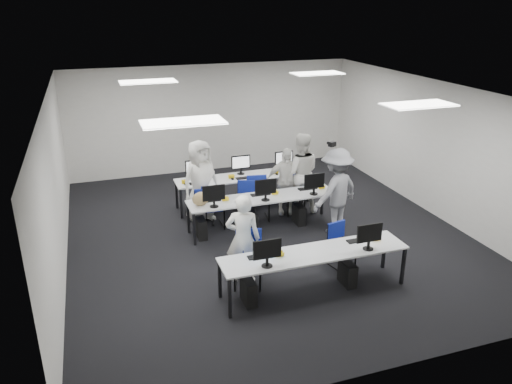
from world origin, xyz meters
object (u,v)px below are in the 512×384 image
object	(u,v)px
student_2	(201,181)
student_0	(243,239)
chair_4	(293,201)
photographer	(336,191)
chair_2	(213,214)
desk_mid	(263,199)
chair_0	(248,268)
chair_7	(295,197)
chair_5	(205,211)
student_1	(300,173)
desk_front	(314,255)
student_3	(285,181)
chair_6	(247,202)
chair_3	(258,206)
chair_1	(341,253)

from	to	relation	value
student_2	student_0	bearing A→B (deg)	-108.57
chair_4	photographer	xyz separation A→B (m)	(0.45, -1.19, 0.63)
chair_2	student_2	bearing A→B (deg)	111.50
desk_mid	chair_0	xyz separation A→B (m)	(-0.98, -2.04, -0.38)
chair_7	chair_4	bearing A→B (deg)	-108.81
chair_4	chair_5	size ratio (longest dim) A/B	1.05
student_0	photographer	world-z (taller)	photographer
student_1	chair_5	bearing A→B (deg)	17.38
desk_front	photographer	distance (m)	2.46
student_2	photographer	size ratio (longest dim) A/B	1.00
chair_0	student_2	world-z (taller)	student_2
chair_2	chair_5	bearing A→B (deg)	116.92
desk_mid	photographer	xyz separation A→B (m)	(1.41, -0.60, 0.23)
desk_front	chair_2	xyz separation A→B (m)	(-0.98, 3.05, -0.40)
desk_front	student_2	distance (m)	3.68
student_3	chair_2	bearing A→B (deg)	-159.57
student_0	chair_6	bearing A→B (deg)	-89.11
desk_mid	student_1	size ratio (longest dim) A/B	1.73
student_0	photographer	size ratio (longest dim) A/B	0.89
chair_6	student_3	world-z (taller)	student_3
desk_front	chair_7	bearing A→B (deg)	72.09
chair_2	chair_7	size ratio (longest dim) A/B	0.93
desk_front	desk_mid	distance (m)	2.60
chair_3	photographer	xyz separation A→B (m)	(1.33, -1.16, 0.61)
chair_5	student_1	distance (m)	2.35
desk_mid	chair_1	bearing A→B (deg)	-66.63
chair_2	student_2	xyz separation A→B (m)	(-0.16, 0.44, 0.64)
student_3	chair_6	bearing A→B (deg)	177.76
chair_0	chair_5	bearing A→B (deg)	113.35
student_2	chair_0	bearing A→B (deg)	-107.78
chair_4	student_1	bearing A→B (deg)	32.19
chair_3	chair_6	xyz separation A→B (m)	(-0.15, 0.35, -0.03)
chair_1	student_0	distance (m)	1.95
chair_5	chair_6	xyz separation A→B (m)	(1.03, 0.17, 0.01)
chair_2	chair_6	world-z (taller)	chair_2
student_3	chair_4	bearing A→B (deg)	-6.66
chair_6	chair_7	distance (m)	1.17
chair_2	chair_0	bearing A→B (deg)	-87.98
chair_1	photographer	world-z (taller)	photographer
student_3	desk_mid	bearing A→B (deg)	-126.11
chair_3	chair_4	size ratio (longest dim) A/B	1.08
desk_mid	student_0	xyz separation A→B (m)	(-1.02, -1.91, 0.13)
chair_0	student_1	xyz separation A→B (m)	(2.13, 2.73, 0.62)
desk_front	student_2	size ratio (longest dim) A/B	1.75
chair_6	chair_7	world-z (taller)	chair_7
student_2	student_1	bearing A→B (deg)	-25.97
chair_2	desk_mid	bearing A→B (deg)	-22.88
chair_3	photographer	size ratio (longest dim) A/B	0.52
desk_front	chair_5	world-z (taller)	chair_5
desk_front	chair_5	distance (m)	3.53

